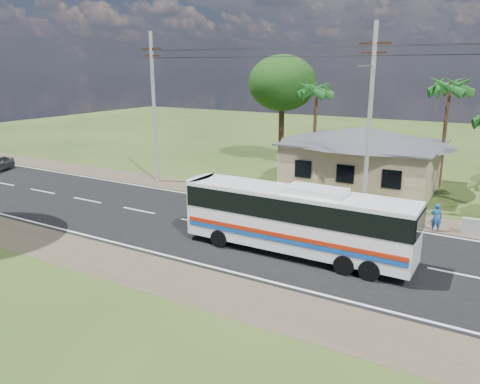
# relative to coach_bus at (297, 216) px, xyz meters

# --- Properties ---
(ground) EXTENTS (120.00, 120.00, 0.00)m
(ground) POSITION_rel_coach_bus_xyz_m (-2.09, 1.47, -1.92)
(ground) COLOR #294017
(ground) RESTS_ON ground
(road) EXTENTS (120.00, 16.00, 0.03)m
(road) POSITION_rel_coach_bus_xyz_m (-2.09, 1.47, -1.91)
(road) COLOR black
(road) RESTS_ON ground
(house) EXTENTS (12.40, 10.00, 5.00)m
(house) POSITION_rel_coach_bus_xyz_m (-1.09, 14.47, 0.72)
(house) COLOR tan
(house) RESTS_ON ground
(utility_poles) EXTENTS (32.80, 2.22, 11.00)m
(utility_poles) POSITION_rel_coach_bus_xyz_m (0.58, 7.96, 3.85)
(utility_poles) COLOR #9E9E99
(utility_poles) RESTS_ON ground
(palm_mid) EXTENTS (2.80, 2.80, 8.20)m
(palm_mid) POSITION_rel_coach_bus_xyz_m (3.91, 16.97, 5.24)
(palm_mid) COLOR #47301E
(palm_mid) RESTS_ON ground
(palm_far) EXTENTS (2.80, 2.80, 7.70)m
(palm_far) POSITION_rel_coach_bus_xyz_m (-6.09, 17.47, 4.76)
(palm_far) COLOR #47301E
(palm_far) RESTS_ON ground
(tree_behind_house) EXTENTS (6.00, 6.00, 9.61)m
(tree_behind_house) POSITION_rel_coach_bus_xyz_m (-10.09, 19.47, 5.20)
(tree_behind_house) COLOR #47301E
(tree_behind_house) RESTS_ON ground
(coach_bus) EXTENTS (10.81, 2.38, 3.35)m
(coach_bus) POSITION_rel_coach_bus_xyz_m (0.00, 0.00, 0.00)
(coach_bus) COLOR white
(coach_bus) RESTS_ON ground
(person) EXTENTS (0.61, 0.45, 1.55)m
(person) POSITION_rel_coach_bus_xyz_m (5.17, 6.73, -1.14)
(person) COLOR #1B4C97
(person) RESTS_ON ground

